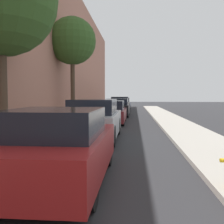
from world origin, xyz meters
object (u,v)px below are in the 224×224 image
at_px(parked_car_silver, 95,120).
at_px(parked_car_navy, 123,104).
at_px(parked_car_black, 118,108).
at_px(street_tree_far, 72,41).
at_px(parked_car_red, 57,147).
at_px(parked_car_maroon, 110,112).
at_px(parked_car_champagne, 120,105).

height_order(parked_car_silver, parked_car_navy, parked_car_silver).
bearing_deg(parked_car_black, street_tree_far, -110.56).
height_order(parked_car_red, parked_car_silver, parked_car_silver).
height_order(parked_car_black, street_tree_far, street_tree_far).
bearing_deg(parked_car_maroon, parked_car_black, 88.85).
height_order(parked_car_maroon, parked_car_navy, parked_car_navy).
bearing_deg(parked_car_navy, parked_car_champagne, -90.84).
distance_m(parked_car_silver, street_tree_far, 7.23).
distance_m(parked_car_red, street_tree_far, 11.44).
height_order(parked_car_champagne, parked_car_navy, parked_car_champagne).
height_order(parked_car_maroon, parked_car_champagne, parked_car_champagne).
distance_m(parked_car_red, parked_car_maroon, 10.88).
xyz_separation_m(parked_car_champagne, street_tree_far, (-2.16, -11.21, 4.05)).
bearing_deg(parked_car_champagne, street_tree_far, -100.90).
distance_m(parked_car_maroon, parked_car_champagne, 10.80).
height_order(parked_car_black, parked_car_champagne, parked_car_champagne).
xyz_separation_m(parked_car_maroon, parked_car_black, (0.11, 5.55, 0.04)).
bearing_deg(parked_car_red, parked_car_silver, 90.17).
xyz_separation_m(parked_car_champagne, parked_car_navy, (0.08, 5.31, -0.05)).
relative_size(parked_car_champagne, parked_car_navy, 0.99).
relative_size(parked_car_red, parked_car_maroon, 0.86).
distance_m(parked_car_maroon, parked_car_black, 5.55).
height_order(parked_car_silver, parked_car_maroon, parked_car_silver).
xyz_separation_m(parked_car_red, parked_car_black, (0.09, 16.42, 0.01)).
relative_size(parked_car_silver, parked_car_black, 1.01).
bearing_deg(parked_car_red, parked_car_champagne, 89.96).
bearing_deg(parked_car_navy, parked_car_black, -90.00).
distance_m(parked_car_red, parked_car_silver, 4.86).
height_order(parked_car_red, parked_car_navy, parked_car_navy).
bearing_deg(parked_car_silver, parked_car_navy, 89.72).
xyz_separation_m(parked_car_maroon, parked_car_navy, (0.11, 16.11, 0.03)).
xyz_separation_m(parked_car_silver, street_tree_far, (-2.13, 5.60, 4.06)).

